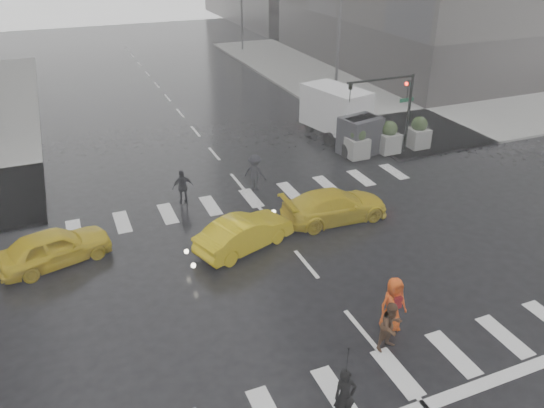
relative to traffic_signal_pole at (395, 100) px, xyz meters
name	(u,v)px	position (x,y,z in m)	size (l,w,h in m)	color
ground	(306,264)	(-9.01, -8.01, -3.22)	(120.00, 120.00, 0.00)	black
sidewalk_ne	(435,91)	(10.49, 9.49, -3.14)	(35.00, 35.00, 0.15)	gray
road_markings	(306,264)	(-9.01, -8.01, -3.21)	(18.00, 48.00, 0.01)	silver
traffic_signal_pole	(395,100)	(0.00, 0.00, 0.00)	(4.45, 0.42, 4.50)	black
street_lamp_near	(337,33)	(1.86, 9.99, 1.73)	(2.15, 0.22, 9.00)	#59595B
street_lamp_far	(240,0)	(1.86, 29.99, 1.73)	(2.15, 0.22, 9.00)	#59595B
planter_west	(357,143)	(-2.01, 0.19, -2.23)	(1.10, 1.10, 1.80)	gray
planter_mid	(388,138)	(-0.01, 0.19, -2.23)	(1.10, 1.10, 1.80)	gray
planter_east	(418,133)	(1.99, 0.19, -2.23)	(1.10, 1.10, 1.80)	gray
pedestrian_black	(347,372)	(-11.23, -14.81, -1.59)	(1.12, 1.13, 2.43)	black
pedestrian_brown	(391,326)	(-8.66, -13.03, -2.39)	(0.80, 0.63, 1.65)	#472B19
pedestrian_orange	(393,304)	(-8.11, -12.30, -2.27)	(0.93, 0.61, 1.89)	#DF490F
pedestrian_far_a	(183,187)	(-12.06, -1.27, -2.39)	(0.97, 0.59, 1.66)	black
pedestrian_far_b	(255,172)	(-8.48, -1.18, -2.32)	(1.16, 0.64, 1.79)	black
taxi_front	(54,247)	(-17.77, -4.28, -2.51)	(1.67, 4.15, 1.41)	#DCBB0B
taxi_mid	(245,233)	(-10.77, -6.01, -2.54)	(1.44, 4.13, 1.36)	#DCBB0B
taxi_rear	(335,206)	(-6.37, -5.34, -2.53)	(1.93, 4.19, 1.38)	#DCBB0B
box_truck	(342,116)	(-1.51, 2.88, -1.58)	(2.17, 5.78, 3.07)	white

